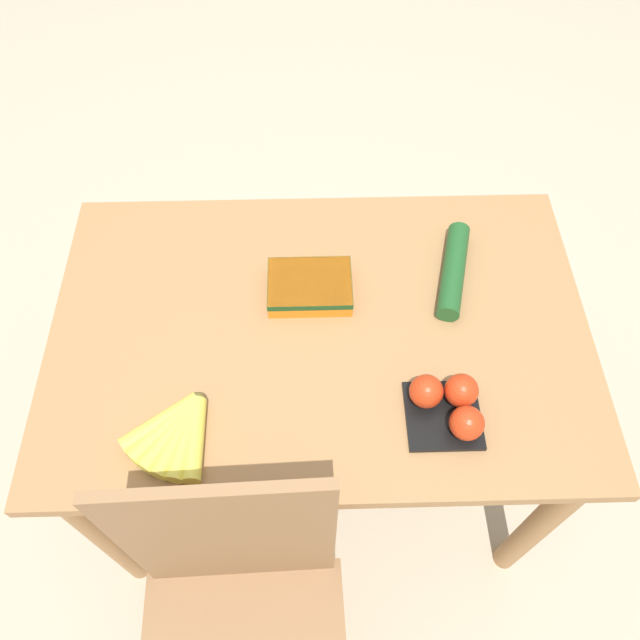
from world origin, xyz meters
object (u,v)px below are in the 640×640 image
tomato_pack (450,404)px  carrot_bag (310,286)px  banana_bunch (177,433)px  cucumber_near (454,270)px  chair (241,625)px

tomato_pack → carrot_bag: tomato_pack is taller
banana_bunch → cucumber_near: bearing=-147.5°
banana_bunch → carrot_bag: 0.43m
banana_bunch → cucumber_near: (-0.59, -0.37, 0.01)m
chair → carrot_bag: 0.71m
chair → carrot_bag: chair is taller
carrot_bag → cucumber_near: cucumber_near is taller
banana_bunch → chair: bearing=109.9°
chair → cucumber_near: bearing=53.2°
tomato_pack → carrot_bag: bearing=-48.3°
tomato_pack → banana_bunch: bearing=4.1°
banana_bunch → tomato_pack: (-0.53, -0.04, 0.02)m
banana_bunch → carrot_bag: carrot_bag is taller
tomato_pack → carrot_bag: 0.40m
cucumber_near → carrot_bag: bearing=6.3°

